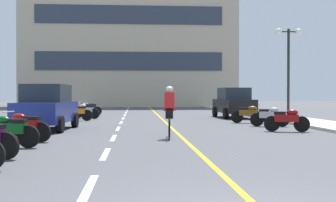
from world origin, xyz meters
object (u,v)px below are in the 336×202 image
Objects in this scene: street_lamp_mid at (288,52)px; parked_car_mid at (234,103)px; motorcycle_9 at (86,110)px; motorcycle_11 at (86,108)px; motorcycle_2 at (9,130)px; motorcycle_7 at (77,112)px; motorcycle_4 at (287,119)px; motorcycle_8 at (86,111)px; motorcycle_5 at (270,116)px; motorcycle_6 at (249,114)px; cyclist_rider at (169,111)px; parked_car_near at (47,107)px; motorcycle_3 at (24,126)px; motorcycle_10 at (89,109)px.

parked_car_mid is at bearing 128.31° from street_lamp_mid.
motorcycle_9 is 3.60m from motorcycle_11.
motorcycle_7 is (0.23, 12.34, 0.00)m from motorcycle_2.
motorcycle_4 and motorcycle_8 have the same top height.
motorcycle_2 is 1.01× the size of motorcycle_5.
motorcycle_4 is 0.98× the size of motorcycle_5.
motorcycle_2 is at bearing -89.85° from motorcycle_11.
cyclist_rider is (-4.49, -7.44, 0.41)m from motorcycle_6.
parked_car_near reaches higher than motorcycle_9.
motorcycle_8 is at bearing 88.11° from motorcycle_2.
motorcycle_9 is at bearing 126.74° from motorcycle_4.
motorcycle_2 is 19.86m from motorcycle_11.
cyclist_rider reaches higher than motorcycle_8.
parked_car_mid reaches higher than motorcycle_5.
parked_car_near is at bearing -90.42° from motorcycle_11.
motorcycle_8 is (0.43, 12.93, 0.00)m from motorcycle_3.
motorcycle_7 is 1.00× the size of motorcycle_11.
motorcycle_7 is (0.18, 10.83, 0.00)m from motorcycle_3.
motorcycle_10 is at bearing 89.23° from motorcycle_3.
motorcycle_7 is (0.38, 6.32, -0.44)m from parked_car_near.
motorcycle_4 is 0.93× the size of cyclist_rider.
motorcycle_11 is (-11.75, 8.01, -3.25)m from street_lamp_mid.
parked_car_near is at bearing -93.42° from motorcycle_7.
motorcycle_2 is 11.82m from motorcycle_5.
motorcycle_4 is 17.91m from motorcycle_11.
motorcycle_8 and motorcycle_11 have the same top height.
motorcycle_6 is at bearing 42.63° from motorcycle_3.
parked_car_mid is 8.88m from motorcycle_8.
parked_car_mid is at bearing 2.59° from motorcycle_8.
motorcycle_11 is at bearing 126.66° from motorcycle_5.
motorcycle_7 is 0.96× the size of cyclist_rider.
motorcycle_2 is 12.34m from motorcycle_7.
cyclist_rider reaches higher than motorcycle_2.
parked_car_near is at bearing -137.11° from parked_car_mid.
motorcycle_4 is at bearing -59.18° from motorcycle_11.
motorcycle_9 is at bearing -88.91° from motorcycle_10.
cyclist_rider is at bearing -75.56° from motorcycle_11.
motorcycle_3 is at bearing -137.37° from motorcycle_6.
motorcycle_6 is at bearing -29.11° from motorcycle_8.
parked_car_near reaches higher than cyclist_rider.
motorcycle_10 is at bearing -78.64° from motorcycle_11.
motorcycle_6 is at bearing 22.06° from parked_car_near.
parked_car_near reaches higher than motorcycle_7.
street_lamp_mid reaches higher than motorcycle_5.
motorcycle_3 is 18.35m from motorcycle_11.
street_lamp_mid is at bearing 45.36° from motorcycle_2.
motorcycle_7 is (-11.48, 0.49, -3.25)m from street_lamp_mid.
motorcycle_4 is at bearing 18.11° from motorcycle_3.
motorcycle_7 is at bearing 86.58° from parked_car_near.
motorcycle_5 is at bearing -90.29° from parked_car_mid.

